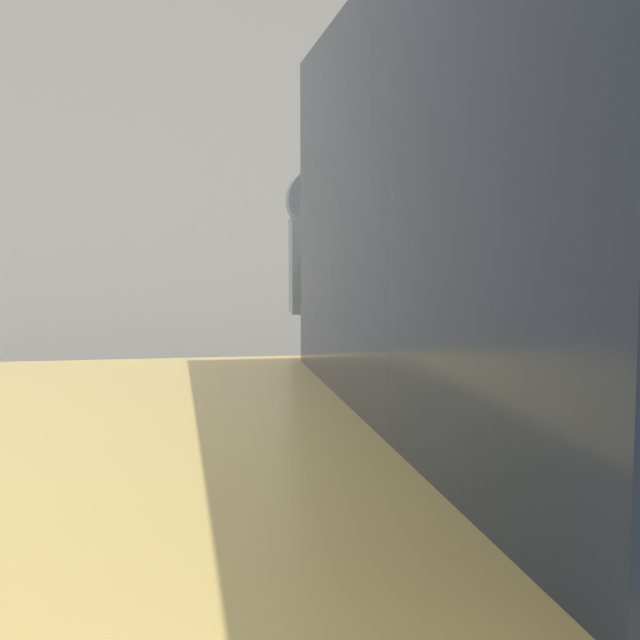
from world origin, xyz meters
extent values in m
cube|color=#ADAAA3|center=(0.00, 2.20, 0.06)|extent=(24.00, 2.80, 0.11)
cube|color=beige|center=(0.00, 5.26, 2.54)|extent=(24.00, 0.30, 5.07)
cylinder|color=#2D2D30|center=(0.40, 1.12, 0.66)|extent=(0.06, 0.06, 1.10)
cube|color=slate|center=(0.40, 1.12, 1.37)|extent=(0.20, 0.13, 0.31)
cube|color=gray|center=(0.40, 1.05, 1.39)|extent=(0.11, 0.01, 0.11)
cylinder|color=slate|center=(0.40, 1.12, 1.58)|extent=(0.22, 0.10, 0.22)
camera|label=1|loc=(0.01, -1.80, 1.46)|focal=50.00mm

